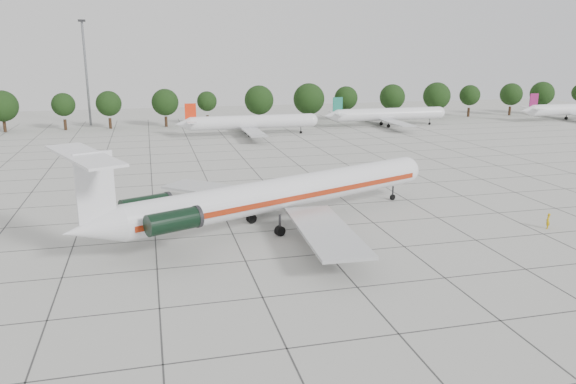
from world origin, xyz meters
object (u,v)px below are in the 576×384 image
Objects in this scene: main_airliner at (270,195)px; ground_crew at (548,221)px; bg_airliner_d at (388,114)px; floodlight_mast at (86,67)px; bg_airliner_c at (251,122)px; bg_airliner_e at (576,110)px.

main_airliner is 24.76× the size of ground_crew.
floodlight_mast reaches higher than bg_airliner_d.
ground_crew is 0.07× the size of floodlight_mast.
bg_airliner_c is 1.00× the size of bg_airliner_e.
bg_airliner_e is at bearing -9.72° from floodlight_mast.
main_airliner is at bearing -98.64° from bg_airliner_c.
main_airliner reaches higher than ground_crew.
main_airliner is at bearing -73.87° from floodlight_mast.
floodlight_mast is at bearing 170.28° from bg_airliner_e.
bg_airliner_d and bg_airliner_e have the same top height.
main_airliner reaches higher than bg_airliner_e.
main_airliner is 1.53× the size of bg_airliner_d.
floodlight_mast is (-124.70, 21.35, 11.37)m from bg_airliner_e.
bg_airliner_e is (52.95, -1.96, 0.00)m from bg_airliner_d.
bg_airliner_c is (9.90, 65.19, -0.81)m from main_airliner.
bg_airliner_e is 1.11× the size of floodlight_mast.
ground_crew is (29.32, -7.57, -2.84)m from main_airliner.
main_airliner is 1.53× the size of bg_airliner_c.
floodlight_mast is at bearing 164.88° from bg_airliner_d.
bg_airliner_c reaches higher than ground_crew.
bg_airliner_e is (98.39, 69.61, -0.81)m from main_airliner.
floodlight_mast reaches higher than ground_crew.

